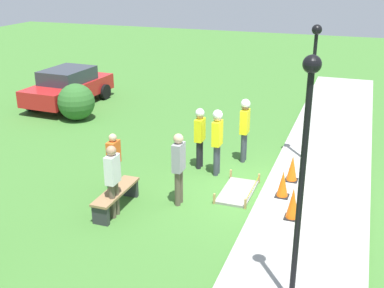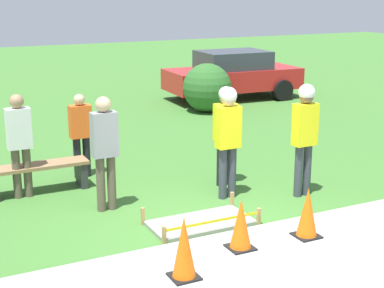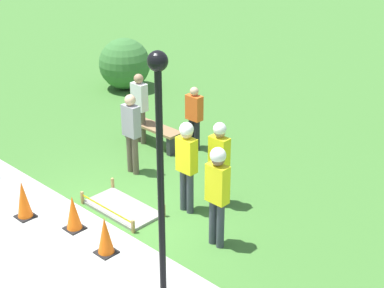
{
  "view_description": "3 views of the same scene",
  "coord_description": "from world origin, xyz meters",
  "px_view_note": "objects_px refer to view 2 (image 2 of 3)",
  "views": [
    {
      "loc": [
        -11.28,
        -2.1,
        5.69
      ],
      "look_at": [
        0.17,
        2.0,
        1.05
      ],
      "focal_mm": 45.0,
      "sensor_mm": 36.0,
      "label": 1
    },
    {
      "loc": [
        -4.02,
        -6.76,
        3.48
      ],
      "look_at": [
        -0.01,
        1.3,
        1.08
      ],
      "focal_mm": 55.0,
      "sensor_mm": 36.0,
      "label": 2
    },
    {
      "loc": [
        7.77,
        -5.8,
        6.15
      ],
      "look_at": [
        0.26,
        2.12,
        1.09
      ],
      "focal_mm": 55.0,
      "sensor_mm": 36.0,
      "label": 3
    }
  ],
  "objects_px": {
    "worker_assistant": "(228,132)",
    "parked_car_red": "(233,74)",
    "traffic_cone_far_patch": "(241,224)",
    "worker_trainee": "(305,129)",
    "traffic_cone_near_patch": "(184,248)",
    "bystander_in_white_shirt": "(105,146)",
    "bystander_in_gray_shirt": "(20,140)",
    "park_bench": "(39,173)",
    "worker_supervisor": "(225,127)",
    "bystander_in_orange_shirt": "(81,131)",
    "traffic_cone_sidewalk_edge": "(307,213)"
  },
  "relations": [
    {
      "from": "worker_assistant",
      "to": "parked_car_red",
      "type": "distance_m",
      "value": 9.23
    },
    {
      "from": "traffic_cone_far_patch",
      "to": "worker_assistant",
      "type": "bearing_deg",
      "value": 64.73
    },
    {
      "from": "worker_assistant",
      "to": "worker_trainee",
      "type": "height_order",
      "value": "worker_trainee"
    },
    {
      "from": "traffic_cone_near_patch",
      "to": "bystander_in_white_shirt",
      "type": "height_order",
      "value": "bystander_in_white_shirt"
    },
    {
      "from": "traffic_cone_far_patch",
      "to": "parked_car_red",
      "type": "height_order",
      "value": "parked_car_red"
    },
    {
      "from": "parked_car_red",
      "to": "bystander_in_gray_shirt",
      "type": "bearing_deg",
      "value": -138.5
    },
    {
      "from": "traffic_cone_far_patch",
      "to": "park_bench",
      "type": "bearing_deg",
      "value": 116.55
    },
    {
      "from": "traffic_cone_near_patch",
      "to": "worker_supervisor",
      "type": "relative_size",
      "value": 0.43
    },
    {
      "from": "traffic_cone_near_patch",
      "to": "worker_supervisor",
      "type": "distance_m",
      "value": 3.85
    },
    {
      "from": "worker_supervisor",
      "to": "bystander_in_orange_shirt",
      "type": "distance_m",
      "value": 2.71
    },
    {
      "from": "traffic_cone_near_patch",
      "to": "traffic_cone_sidewalk_edge",
      "type": "bearing_deg",
      "value": 8.94
    },
    {
      "from": "traffic_cone_far_patch",
      "to": "bystander_in_gray_shirt",
      "type": "distance_m",
      "value": 4.24
    },
    {
      "from": "traffic_cone_far_patch",
      "to": "parked_car_red",
      "type": "distance_m",
      "value": 11.46
    },
    {
      "from": "park_bench",
      "to": "worker_trainee",
      "type": "relative_size",
      "value": 0.88
    },
    {
      "from": "worker_assistant",
      "to": "bystander_in_gray_shirt",
      "type": "height_order",
      "value": "worker_assistant"
    },
    {
      "from": "traffic_cone_sidewalk_edge",
      "to": "bystander_in_white_shirt",
      "type": "xyz_separation_m",
      "value": [
        -2.1,
        2.47,
        0.61
      ]
    },
    {
      "from": "bystander_in_gray_shirt",
      "to": "traffic_cone_near_patch",
      "type": "bearing_deg",
      "value": -74.3
    },
    {
      "from": "park_bench",
      "to": "bystander_in_white_shirt",
      "type": "height_order",
      "value": "bystander_in_white_shirt"
    },
    {
      "from": "bystander_in_orange_shirt",
      "to": "bystander_in_white_shirt",
      "type": "xyz_separation_m",
      "value": [
        -0.14,
        -1.85,
        0.17
      ]
    },
    {
      "from": "bystander_in_orange_shirt",
      "to": "parked_car_red",
      "type": "relative_size",
      "value": 0.37
    },
    {
      "from": "bystander_in_gray_shirt",
      "to": "worker_trainee",
      "type": "bearing_deg",
      "value": -25.5
    },
    {
      "from": "traffic_cone_near_patch",
      "to": "bystander_in_white_shirt",
      "type": "xyz_separation_m",
      "value": [
        -0.04,
        2.79,
        0.58
      ]
    },
    {
      "from": "bystander_in_gray_shirt",
      "to": "parked_car_red",
      "type": "relative_size",
      "value": 0.41
    },
    {
      "from": "park_bench",
      "to": "worker_trainee",
      "type": "height_order",
      "value": "worker_trainee"
    },
    {
      "from": "traffic_cone_far_patch",
      "to": "worker_assistant",
      "type": "xyz_separation_m",
      "value": [
        0.96,
        2.03,
        0.72
      ]
    },
    {
      "from": "worker_trainee",
      "to": "bystander_in_white_shirt",
      "type": "relative_size",
      "value": 1.05
    },
    {
      "from": "traffic_cone_sidewalk_edge",
      "to": "bystander_in_white_shirt",
      "type": "height_order",
      "value": "bystander_in_white_shirt"
    },
    {
      "from": "worker_supervisor",
      "to": "traffic_cone_sidewalk_edge",
      "type": "bearing_deg",
      "value": -94.69
    },
    {
      "from": "parked_car_red",
      "to": "bystander_in_white_shirt",
      "type": "bearing_deg",
      "value": -129.25
    },
    {
      "from": "traffic_cone_far_patch",
      "to": "parked_car_red",
      "type": "relative_size",
      "value": 0.16
    },
    {
      "from": "worker_supervisor",
      "to": "traffic_cone_far_patch",
      "type": "bearing_deg",
      "value": -115.4
    },
    {
      "from": "traffic_cone_near_patch",
      "to": "bystander_in_orange_shirt",
      "type": "relative_size",
      "value": 0.49
    },
    {
      "from": "traffic_cone_sidewalk_edge",
      "to": "bystander_in_white_shirt",
      "type": "relative_size",
      "value": 0.39
    },
    {
      "from": "traffic_cone_far_patch",
      "to": "worker_supervisor",
      "type": "relative_size",
      "value": 0.38
    },
    {
      "from": "worker_assistant",
      "to": "bystander_in_white_shirt",
      "type": "xyz_separation_m",
      "value": [
        -2.02,
        0.36,
        -0.1
      ]
    },
    {
      "from": "worker_supervisor",
      "to": "bystander_in_gray_shirt",
      "type": "relative_size",
      "value": 1.01
    },
    {
      "from": "worker_assistant",
      "to": "park_bench",
      "type": "bearing_deg",
      "value": 149.0
    },
    {
      "from": "worker_supervisor",
      "to": "parked_car_red",
      "type": "bearing_deg",
      "value": 58.83
    },
    {
      "from": "traffic_cone_far_patch",
      "to": "bystander_in_orange_shirt",
      "type": "xyz_separation_m",
      "value": [
        -0.93,
        4.24,
        0.45
      ]
    },
    {
      "from": "traffic_cone_far_patch",
      "to": "worker_supervisor",
      "type": "height_order",
      "value": "worker_supervisor"
    },
    {
      "from": "traffic_cone_sidewalk_edge",
      "to": "worker_assistant",
      "type": "distance_m",
      "value": 2.22
    },
    {
      "from": "park_bench",
      "to": "bystander_in_orange_shirt",
      "type": "height_order",
      "value": "bystander_in_orange_shirt"
    },
    {
      "from": "worker_supervisor",
      "to": "parked_car_red",
      "type": "relative_size",
      "value": 0.42
    },
    {
      "from": "traffic_cone_sidewalk_edge",
      "to": "bystander_in_white_shirt",
      "type": "distance_m",
      "value": 3.3
    },
    {
      "from": "traffic_cone_sidewalk_edge",
      "to": "bystander_in_gray_shirt",
      "type": "xyz_separation_m",
      "value": [
        -3.18,
        3.68,
        0.56
      ]
    },
    {
      "from": "traffic_cone_far_patch",
      "to": "worker_assistant",
      "type": "distance_m",
      "value": 2.35
    },
    {
      "from": "worker_supervisor",
      "to": "worker_assistant",
      "type": "distance_m",
      "value": 0.68
    },
    {
      "from": "bystander_in_orange_shirt",
      "to": "traffic_cone_sidewalk_edge",
      "type": "bearing_deg",
      "value": -65.62
    },
    {
      "from": "traffic_cone_near_patch",
      "to": "traffic_cone_sidewalk_edge",
      "type": "xyz_separation_m",
      "value": [
        2.06,
        0.32,
        -0.03
      ]
    },
    {
      "from": "traffic_cone_near_patch",
      "to": "park_bench",
      "type": "bearing_deg",
      "value": 101.36
    }
  ]
}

